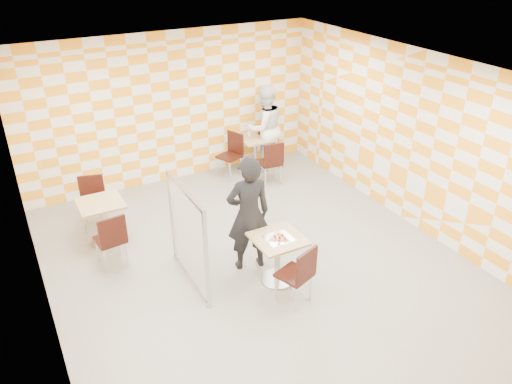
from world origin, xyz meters
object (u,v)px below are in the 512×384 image
(chair_second_side, at_px, (232,151))
(man_white, at_px, (265,128))
(empty_table, at_px, (102,215))
(chair_main_front, at_px, (300,272))
(second_table, at_px, (255,148))
(soda_bottle, at_px, (260,130))
(chair_empty_far, at_px, (93,198))
(main_table, at_px, (278,252))
(chair_empty_near, at_px, (112,237))
(chair_second_front, at_px, (272,160))
(sport_bottle, at_px, (249,132))
(partition, at_px, (188,236))
(man_dark, at_px, (248,214))

(chair_second_side, height_order, man_white, man_white)
(empty_table, relative_size, chair_main_front, 0.81)
(second_table, xyz_separation_m, chair_second_side, (-0.55, 0.01, 0.04))
(chair_second_side, height_order, soda_bottle, soda_bottle)
(chair_empty_far, xyz_separation_m, soda_bottle, (3.73, 0.80, 0.31))
(empty_table, bearing_deg, soda_bottle, 20.68)
(chair_empty_far, distance_m, soda_bottle, 3.82)
(main_table, relative_size, man_white, 0.41)
(chair_empty_near, bearing_deg, soda_bottle, 30.22)
(chair_main_front, height_order, chair_second_front, same)
(chair_empty_near, distance_m, soda_bottle, 4.35)
(sport_bottle, bearing_deg, chair_empty_near, -148.02)
(chair_main_front, distance_m, partition, 1.65)
(second_table, height_order, soda_bottle, soda_bottle)
(second_table, relative_size, man_dark, 0.41)
(second_table, xyz_separation_m, man_white, (0.22, -0.00, 0.41))
(chair_main_front, bearing_deg, soda_bottle, 67.85)
(chair_empty_far, bearing_deg, partition, -69.27)
(main_table, height_order, sport_bottle, sport_bottle)
(chair_second_side, xyz_separation_m, man_white, (0.76, -0.01, 0.38))
(soda_bottle, bearing_deg, chair_second_side, -172.05)
(chair_main_front, height_order, partition, partition)
(man_white, xyz_separation_m, sport_bottle, (-0.31, 0.11, -0.08))
(partition, relative_size, soda_bottle, 6.74)
(chair_main_front, bearing_deg, chair_empty_far, 119.92)
(chair_second_front, relative_size, sport_bottle, 4.62)
(empty_table, bearing_deg, chair_empty_near, -93.02)
(man_white, bearing_deg, chair_empty_near, 26.08)
(chair_second_front, relative_size, chair_empty_far, 1.00)
(empty_table, bearing_deg, chair_second_front, 8.23)
(chair_second_front, distance_m, chair_second_side, 0.94)
(chair_main_front, distance_m, chair_second_side, 4.29)
(second_table, relative_size, chair_empty_far, 0.81)
(chair_main_front, height_order, man_white, man_white)
(main_table, relative_size, chair_main_front, 0.81)
(second_table, height_order, partition, partition)
(chair_main_front, xyz_separation_m, partition, (-1.13, 1.18, 0.25))
(empty_table, relative_size, chair_empty_far, 0.81)
(main_table, relative_size, chair_empty_near, 0.81)
(second_table, height_order, chair_second_side, chair_second_side)
(main_table, height_order, man_dark, man_dark)
(second_table, height_order, empty_table, same)
(second_table, distance_m, empty_table, 3.78)
(second_table, distance_m, chair_empty_near, 4.15)
(empty_table, bearing_deg, chair_main_front, -55.34)
(sport_bottle, bearing_deg, empty_table, -157.96)
(main_table, bearing_deg, chair_empty_far, 124.85)
(chair_main_front, relative_size, soda_bottle, 4.02)
(empty_table, distance_m, man_dark, 2.53)
(man_dark, height_order, soda_bottle, man_dark)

